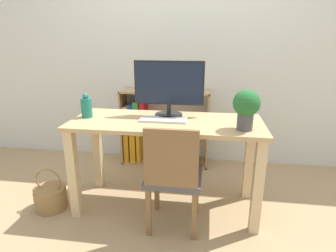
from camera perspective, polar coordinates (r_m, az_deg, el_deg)
name	(u,v)px	position (r m, az deg, el deg)	size (l,w,h in m)	color
ground_plane	(166,205)	(2.50, -0.34, -15.76)	(10.00, 10.00, 0.00)	tan
wall_back	(181,45)	(3.12, 2.58, 16.18)	(8.00, 0.05, 2.60)	silver
desk	(166,138)	(2.23, -0.37, -2.52)	(1.49, 0.60, 0.76)	tan
monitor	(168,86)	(2.27, 0.09, 8.13)	(0.56, 0.23, 0.44)	#232326
keyboard	(163,120)	(2.18, -0.95, 1.30)	(0.36, 0.15, 0.02)	silver
vase	(86,107)	(2.35, -16.23, 3.75)	(0.09, 0.09, 0.20)	#1E7266
potted_plant	(246,106)	(1.99, 15.61, 3.85)	(0.19, 0.19, 0.28)	#4C4C51
chair	(173,175)	(2.02, 1.06, -9.83)	(0.40, 0.40, 0.83)	#4C4C51
bookshelf	(149,128)	(3.15, -3.87, -0.38)	(0.96, 0.28, 0.83)	tan
basket	(50,197)	(2.61, -22.77, -13.13)	(0.26, 0.26, 0.37)	#997547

